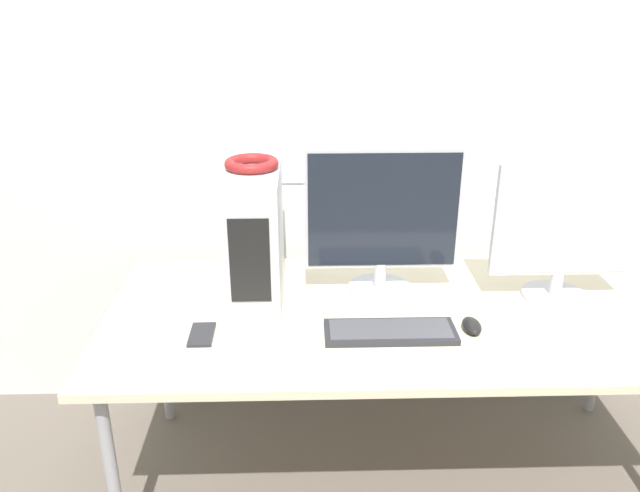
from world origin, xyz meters
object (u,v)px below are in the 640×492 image
Objects in this scene: monitor_right_near at (565,231)px; headphones at (252,164)px; pc_tower at (255,235)px; monitor_main at (382,219)px; keyboard at (390,332)px; mouse at (472,326)px; cell_phone at (202,335)px.

headphones is at bearing 177.37° from monitor_right_near.
monitor_main is (0.44, 0.03, 0.04)m from pc_tower.
monitor_main is at bearing 3.60° from pc_tower.
pc_tower is 0.44m from monitor_main.
keyboard is 3.98× the size of mouse.
keyboard is (0.44, -0.28, -0.22)m from pc_tower.
pc_tower is 0.95× the size of monitor_right_near.
keyboard is at bearing -1.66° from cell_phone.
monitor_right_near is 0.47m from mouse.
keyboard is 2.96× the size of cell_phone.
keyboard is 0.26m from mouse.
monitor_main is at bearing 131.78° from mouse.
monitor_main is 0.62m from monitor_right_near.
mouse is at bearing 4.26° from keyboard.
headphones is at bearing 59.65° from cell_phone.
monitor_right_near is at bearing -2.63° from headphones.
headphones is at bearing 90.00° from pc_tower.
monitor_main reaches higher than headphones.
headphones is 0.36× the size of monitor_right_near.
pc_tower is at bearing 59.58° from cell_phone.
mouse is (0.26, -0.29, -0.26)m from monitor_main.
monitor_main is at bearing 172.99° from monitor_right_near.
monitor_right_near is at bearing -2.59° from pc_tower.
monitor_right_near is 1.18× the size of keyboard.
mouse is (0.70, -0.27, -0.47)m from headphones.
keyboard is at bearing -33.01° from pc_tower.
mouse is 0.86m from cell_phone.
mouse is (-0.35, -0.22, -0.23)m from monitor_right_near.
cell_phone is (-1.21, -0.23, -0.25)m from monitor_right_near.
monitor_main is at bearing 3.49° from headphones.
headphones reaches higher than monitor_right_near.
monitor_right_near reaches higher than pc_tower.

